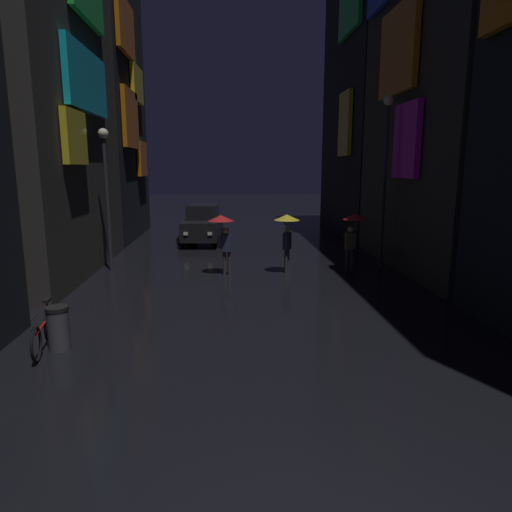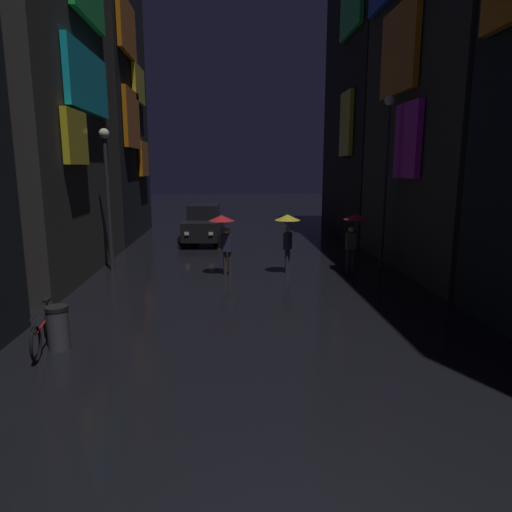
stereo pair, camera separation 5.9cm
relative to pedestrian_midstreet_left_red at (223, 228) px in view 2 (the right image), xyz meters
name	(u,v)px [view 2 (the right image)]	position (x,y,z in m)	size (l,w,h in m)	color
building_left_mid	(22,47)	(-6.58, 0.83, 5.99)	(4.25, 8.89, 15.28)	#33302D
building_left_far	(95,105)	(-6.58, 9.25, 5.19)	(4.25, 7.75, 13.70)	black
building_right_mid	(459,78)	(8.37, 0.79, 5.18)	(4.25, 8.80, 13.66)	#33302D
building_right_far	(378,88)	(8.38, 9.72, 6.26)	(4.25, 8.70, 15.83)	black
pedestrian_midstreet_left_red	(223,228)	(0.00, 0.00, 0.00)	(0.90, 0.90, 2.12)	#38332D
pedestrian_midstreet_centre_red	(355,227)	(4.66, 0.12, 0.00)	(0.90, 0.90, 2.12)	#2D2D38
pedestrian_near_crossing_yellow	(288,227)	(2.26, 0.13, 0.00)	(0.90, 0.90, 2.12)	#2D2D38
bicycle_parked_at_storefront	(43,332)	(-3.71, -6.52, -1.28)	(0.32, 1.81, 0.96)	black
car_distant	(204,225)	(-1.01, 6.97, -0.74)	(2.47, 4.25, 1.92)	black
streetlamp_left_far	(107,183)	(-4.11, 0.94, 1.54)	(0.36, 0.36, 5.08)	#2D2D33
streetlamp_right_far	(386,165)	(5.89, 0.71, 2.17)	(0.36, 0.36, 6.23)	#2D2D33
trash_bin	(58,328)	(-3.41, -6.47, -1.20)	(0.46, 0.46, 0.93)	#3F3F47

